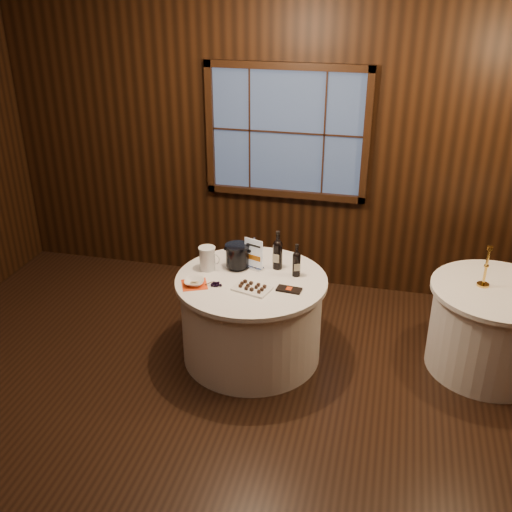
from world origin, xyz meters
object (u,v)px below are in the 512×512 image
(sign_stand, at_px, (254,258))
(grape_bunch, at_px, (216,284))
(chocolate_plate, at_px, (252,288))
(glass_pitcher, at_px, (207,258))
(brass_candlestick, at_px, (485,272))
(side_table, at_px, (491,328))
(main_table, at_px, (251,318))
(cracker_bowl, at_px, (194,282))
(port_bottle_right, at_px, (296,262))
(ice_bucket, at_px, (237,256))
(chocolate_box, at_px, (289,289))
(port_bottle_left, at_px, (278,252))

(sign_stand, distance_m, grape_bunch, 0.45)
(grape_bunch, bearing_deg, chocolate_plate, 2.40)
(glass_pitcher, bearing_deg, chocolate_plate, -23.89)
(brass_candlestick, bearing_deg, side_table, -11.09)
(main_table, bearing_deg, cracker_bowl, -153.66)
(brass_candlestick, bearing_deg, port_bottle_right, -173.18)
(port_bottle_right, bearing_deg, ice_bucket, 157.32)
(side_table, relative_size, brass_candlestick, 3.06)
(sign_stand, bearing_deg, cracker_bowl, -116.61)
(grape_bunch, height_order, cracker_bowl, cracker_bowl)
(sign_stand, xyz_separation_m, port_bottle_right, (0.37, -0.04, 0.03))
(ice_bucket, bearing_deg, cracker_bowl, -125.00)
(side_table, xyz_separation_m, chocolate_box, (-1.66, -0.43, 0.39))
(side_table, bearing_deg, sign_stand, -176.65)
(side_table, distance_m, ice_bucket, 2.23)
(glass_pitcher, bearing_deg, main_table, -5.18)
(main_table, height_order, port_bottle_left, port_bottle_left)
(port_bottle_left, distance_m, cracker_bowl, 0.76)
(port_bottle_right, bearing_deg, main_table, -178.20)
(chocolate_box, bearing_deg, side_table, 19.85)
(chocolate_box, relative_size, cracker_bowl, 1.24)
(main_table, height_order, chocolate_box, chocolate_box)
(ice_bucket, relative_size, grape_bunch, 1.47)
(chocolate_box, relative_size, grape_bunch, 1.35)
(side_table, relative_size, ice_bucket, 4.98)
(main_table, relative_size, grape_bunch, 8.65)
(port_bottle_right, distance_m, ice_bucket, 0.52)
(sign_stand, height_order, glass_pitcher, sign_stand)
(sign_stand, xyz_separation_m, chocolate_plate, (0.07, -0.36, -0.08))
(main_table, distance_m, ice_bucket, 0.55)
(port_bottle_right, relative_size, glass_pitcher, 1.39)
(cracker_bowl, bearing_deg, port_bottle_right, 24.36)
(port_bottle_right, distance_m, chocolate_box, 0.29)
(side_table, bearing_deg, main_table, -171.47)
(grape_bunch, distance_m, cracker_bowl, 0.18)
(sign_stand, height_order, grape_bunch, sign_stand)
(chocolate_box, relative_size, brass_candlestick, 0.57)
(glass_pitcher, bearing_deg, chocolate_box, -9.42)
(chocolate_box, bearing_deg, chocolate_plate, -163.84)
(chocolate_plate, height_order, brass_candlestick, brass_candlestick)
(grape_bunch, bearing_deg, port_bottle_right, 29.10)
(chocolate_plate, bearing_deg, ice_bucket, 121.70)
(chocolate_box, bearing_deg, ice_bucket, 155.58)
(chocolate_plate, bearing_deg, chocolate_box, 10.75)
(cracker_bowl, height_order, brass_candlestick, brass_candlestick)
(port_bottle_right, distance_m, chocolate_plate, 0.46)
(port_bottle_left, bearing_deg, glass_pitcher, -155.31)
(cracker_bowl, bearing_deg, main_table, 26.34)
(sign_stand, relative_size, port_bottle_left, 0.84)
(ice_bucket, xyz_separation_m, cracker_bowl, (-0.27, -0.38, -0.09))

